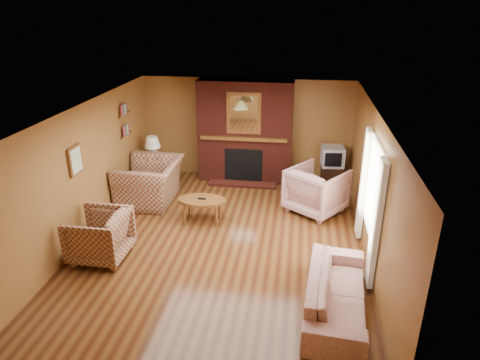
% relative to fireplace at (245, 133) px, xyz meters
% --- Properties ---
extents(floor, '(6.50, 6.50, 0.00)m').
position_rel_fireplace_xyz_m(floor, '(0.00, -2.98, -1.18)').
color(floor, '#3F1D0D').
rests_on(floor, ground).
extents(ceiling, '(6.50, 6.50, 0.00)m').
position_rel_fireplace_xyz_m(ceiling, '(0.00, -2.98, 1.22)').
color(ceiling, white).
rests_on(ceiling, wall_back).
extents(wall_back, '(6.50, 0.00, 6.50)m').
position_rel_fireplace_xyz_m(wall_back, '(0.00, 0.27, 0.02)').
color(wall_back, '#9B6630').
rests_on(wall_back, floor).
extents(wall_front, '(6.50, 0.00, 6.50)m').
position_rel_fireplace_xyz_m(wall_front, '(0.00, -6.23, 0.02)').
color(wall_front, '#9B6630').
rests_on(wall_front, floor).
extents(wall_left, '(0.00, 6.50, 6.50)m').
position_rel_fireplace_xyz_m(wall_left, '(-2.50, -2.98, 0.02)').
color(wall_left, '#9B6630').
rests_on(wall_left, floor).
extents(wall_right, '(0.00, 6.50, 6.50)m').
position_rel_fireplace_xyz_m(wall_right, '(2.50, -2.98, 0.02)').
color(wall_right, '#9B6630').
rests_on(wall_right, floor).
extents(fireplace, '(2.20, 0.82, 2.40)m').
position_rel_fireplace_xyz_m(fireplace, '(0.00, 0.00, 0.00)').
color(fireplace, '#4D1710').
rests_on(fireplace, floor).
extents(window_right, '(0.10, 1.85, 2.00)m').
position_rel_fireplace_xyz_m(window_right, '(2.45, -3.18, -0.06)').
color(window_right, beige).
rests_on(window_right, wall_right).
extents(bookshelf, '(0.09, 0.55, 0.71)m').
position_rel_fireplace_xyz_m(bookshelf, '(-2.44, -1.08, 0.48)').
color(bookshelf, brown).
rests_on(bookshelf, wall_left).
extents(botanical_print, '(0.05, 0.40, 0.50)m').
position_rel_fireplace_xyz_m(botanical_print, '(-2.47, -3.28, 0.37)').
color(botanical_print, brown).
rests_on(botanical_print, wall_left).
extents(pendant_light, '(0.36, 0.36, 0.48)m').
position_rel_fireplace_xyz_m(pendant_light, '(0.00, -0.68, 0.82)').
color(pendant_light, black).
rests_on(pendant_light, ceiling).
extents(plaid_loveseat, '(1.23, 1.41, 0.91)m').
position_rel_fireplace_xyz_m(plaid_loveseat, '(-1.85, -1.52, -0.73)').
color(plaid_loveseat, maroon).
rests_on(plaid_loveseat, floor).
extents(plaid_armchair, '(0.93, 0.91, 0.84)m').
position_rel_fireplace_xyz_m(plaid_armchair, '(-1.95, -3.79, -0.76)').
color(plaid_armchair, maroon).
rests_on(plaid_armchair, floor).
extents(floral_sofa, '(0.96, 2.09, 0.59)m').
position_rel_fireplace_xyz_m(floral_sofa, '(1.90, -4.60, -0.89)').
color(floral_sofa, beige).
rests_on(floral_sofa, floor).
extents(floral_armchair, '(1.43, 1.44, 0.95)m').
position_rel_fireplace_xyz_m(floral_armchair, '(1.68, -1.51, -0.71)').
color(floral_armchair, beige).
rests_on(floral_armchair, floor).
extents(coffee_table, '(0.94, 0.58, 0.51)m').
position_rel_fireplace_xyz_m(coffee_table, '(-0.54, -2.29, -0.75)').
color(coffee_table, brown).
rests_on(coffee_table, floor).
extents(side_table, '(0.41, 0.41, 0.54)m').
position_rel_fireplace_xyz_m(side_table, '(-2.10, -0.53, -0.91)').
color(side_table, brown).
rests_on(side_table, floor).
extents(table_lamp, '(0.37, 0.37, 0.61)m').
position_rel_fireplace_xyz_m(table_lamp, '(-2.10, -0.53, -0.30)').
color(table_lamp, white).
rests_on(table_lamp, side_table).
extents(tv_stand, '(0.52, 0.47, 0.54)m').
position_rel_fireplace_xyz_m(tv_stand, '(2.05, -0.18, -0.91)').
color(tv_stand, black).
rests_on(tv_stand, floor).
extents(crt_tv, '(0.53, 0.53, 0.45)m').
position_rel_fireplace_xyz_m(crt_tv, '(2.05, -0.19, -0.42)').
color(crt_tv, '#A6A8AD').
rests_on(crt_tv, tv_stand).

